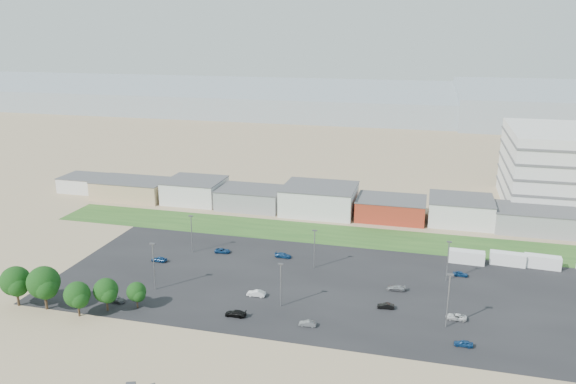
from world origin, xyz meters
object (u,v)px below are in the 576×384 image
(parked_car_5, at_px, (159,259))
(parked_car_1, at_px, (386,306))
(box_trailer_a, at_px, (467,257))
(parked_car_4, at_px, (256,293))
(parked_car_6, at_px, (283,255))
(parked_car_8, at_px, (460,274))
(parked_car_0, at_px, (456,317))
(parked_car_12, at_px, (396,288))
(parked_car_13, at_px, (308,323))
(parked_car_10, at_px, (116,299))
(parked_car_2, at_px, (463,343))
(parked_car_3, at_px, (236,313))
(parked_car_9, at_px, (223,251))
(tree_far_left, at_px, (16,284))

(parked_car_5, bearing_deg, parked_car_1, 80.67)
(box_trailer_a, bearing_deg, parked_car_4, -143.80)
(box_trailer_a, bearing_deg, parked_car_1, -118.59)
(parked_car_6, bearing_deg, parked_car_8, -89.44)
(parked_car_0, relative_size, parked_car_1, 1.15)
(parked_car_12, height_order, parked_car_13, parked_car_12)
(parked_car_0, height_order, parked_car_6, parked_car_6)
(parked_car_6, distance_m, parked_car_13, 33.86)
(parked_car_6, relative_size, parked_car_10, 0.98)
(box_trailer_a, relative_size, parked_car_1, 2.41)
(parked_car_0, distance_m, parked_car_12, 15.77)
(parked_car_2, bearing_deg, parked_car_8, -179.78)
(box_trailer_a, distance_m, parked_car_12, 24.93)
(box_trailer_a, height_order, parked_car_4, box_trailer_a)
(box_trailer_a, bearing_deg, parked_car_13, -125.95)
(parked_car_1, relative_size, parked_car_2, 1.03)
(parked_car_3, bearing_deg, parked_car_13, 89.10)
(parked_car_3, height_order, parked_car_9, parked_car_3)
(parked_car_5, bearing_deg, parked_car_10, 3.89)
(parked_car_2, distance_m, parked_car_13, 28.57)
(parked_car_3, bearing_deg, tree_far_left, -81.59)
(parked_car_2, xyz_separation_m, parked_car_6, (-41.77, 31.11, 0.03))
(parked_car_13, bearing_deg, parked_car_6, -160.81)
(tree_far_left, height_order, parked_car_4, tree_far_left)
(parked_car_8, bearing_deg, parked_car_4, 117.35)
(parked_car_3, distance_m, parked_car_4, 9.41)
(parked_car_1, height_order, parked_car_5, parked_car_5)
(tree_far_left, relative_size, parked_car_2, 2.88)
(tree_far_left, relative_size, parked_car_4, 2.44)
(tree_far_left, xyz_separation_m, parked_car_13, (59.27, 6.81, -4.28))
(parked_car_9, bearing_deg, parked_car_13, -143.59)
(box_trailer_a, xyz_separation_m, parked_car_12, (-15.46, -19.54, -0.97))
(parked_car_0, bearing_deg, parked_car_10, -80.46)
(tree_far_left, bearing_deg, parked_car_4, 19.47)
(parked_car_6, height_order, parked_car_9, parked_car_6)
(parked_car_6, bearing_deg, parked_car_1, -125.96)
(parked_car_3, bearing_deg, parked_car_10, -89.41)
(parked_car_8, bearing_deg, parked_car_1, 143.30)
(parked_car_3, xyz_separation_m, parked_car_6, (1.41, 31.05, -0.02))
(parked_car_13, bearing_deg, parked_car_9, -140.12)
(parked_car_8, relative_size, parked_car_9, 0.86)
(parked_car_2, height_order, parked_car_5, parked_car_5)
(tree_far_left, height_order, parked_car_5, tree_far_left)
(parked_car_5, distance_m, parked_car_6, 30.39)
(parked_car_2, relative_size, parked_car_3, 0.78)
(parked_car_0, distance_m, parked_car_13, 29.25)
(parked_car_2, height_order, parked_car_13, parked_car_2)
(parked_car_4, height_order, parked_car_10, parked_car_4)
(parked_car_13, bearing_deg, parked_car_5, -120.49)
(parked_car_8, distance_m, parked_car_9, 57.98)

